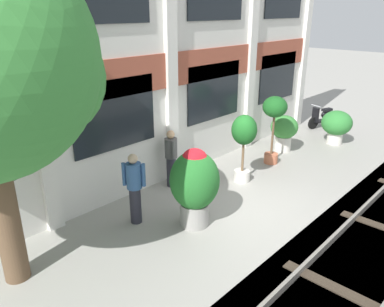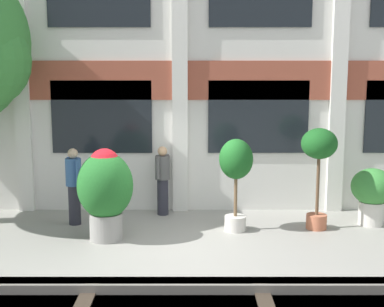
{
  "view_description": "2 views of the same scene",
  "coord_description": "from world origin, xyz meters",
  "px_view_note": "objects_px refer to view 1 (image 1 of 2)",
  "views": [
    {
      "loc": [
        -6.88,
        -4.81,
        4.59
      ],
      "look_at": [
        -0.53,
        1.16,
        1.23
      ],
      "focal_mm": 35.0,
      "sensor_mm": 36.0,
      "label": 1
    },
    {
      "loc": [
        0.28,
        -10.04,
        3.4
      ],
      "look_at": [
        0.25,
        0.85,
        1.64
      ],
      "focal_mm": 50.0,
      "sensor_mm": 36.0,
      "label": 2
    }
  ],
  "objects_px": {
    "potted_plant_terracotta_small": "(244,136)",
    "potted_plant_glazed_jar": "(195,182)",
    "resident_by_doorway": "(134,187)",
    "potted_plant_tall_urn": "(274,115)",
    "potted_plant_ribbed_drum": "(284,130)",
    "resident_watching_tracks": "(171,157)",
    "scooter_near_curb": "(323,117)",
    "potted_plant_stone_basin": "(337,124)"
  },
  "relations": [
    {
      "from": "potted_plant_terracotta_small",
      "to": "potted_plant_glazed_jar",
      "type": "xyz_separation_m",
      "value": [
        -2.62,
        -0.58,
        -0.28
      ]
    },
    {
      "from": "potted_plant_glazed_jar",
      "to": "resident_by_doorway",
      "type": "xyz_separation_m",
      "value": [
        -0.85,
        1.04,
        -0.15
      ]
    },
    {
      "from": "potted_plant_tall_urn",
      "to": "potted_plant_ribbed_drum",
      "type": "bearing_deg",
      "value": 14.15
    },
    {
      "from": "potted_plant_glazed_jar",
      "to": "potted_plant_tall_urn",
      "type": "bearing_deg",
      "value": 9.27
    },
    {
      "from": "potted_plant_terracotta_small",
      "to": "potted_plant_ribbed_drum",
      "type": "bearing_deg",
      "value": 8.49
    },
    {
      "from": "potted_plant_ribbed_drum",
      "to": "potted_plant_glazed_jar",
      "type": "bearing_deg",
      "value": -169.61
    },
    {
      "from": "potted_plant_terracotta_small",
      "to": "potted_plant_tall_urn",
      "type": "bearing_deg",
      "value": 4.24
    },
    {
      "from": "potted_plant_ribbed_drum",
      "to": "potted_plant_tall_urn",
      "type": "bearing_deg",
      "value": -165.85
    },
    {
      "from": "potted_plant_glazed_jar",
      "to": "resident_watching_tracks",
      "type": "height_order",
      "value": "potted_plant_glazed_jar"
    },
    {
      "from": "resident_by_doorway",
      "to": "potted_plant_glazed_jar",
      "type": "bearing_deg",
      "value": 91.96
    },
    {
      "from": "potted_plant_glazed_jar",
      "to": "scooter_near_curb",
      "type": "distance_m",
      "value": 9.29
    },
    {
      "from": "potted_plant_glazed_jar",
      "to": "resident_watching_tracks",
      "type": "xyz_separation_m",
      "value": [
        1.03,
        1.82,
        -0.19
      ]
    },
    {
      "from": "potted_plant_tall_urn",
      "to": "scooter_near_curb",
      "type": "bearing_deg",
      "value": 6.53
    },
    {
      "from": "potted_plant_stone_basin",
      "to": "scooter_near_curb",
      "type": "xyz_separation_m",
      "value": [
        1.62,
        1.25,
        -0.28
      ]
    },
    {
      "from": "potted_plant_ribbed_drum",
      "to": "potted_plant_stone_basin",
      "type": "xyz_separation_m",
      "value": [
        1.93,
        -1.02,
        -0.01
      ]
    },
    {
      "from": "potted_plant_ribbed_drum",
      "to": "scooter_near_curb",
      "type": "bearing_deg",
      "value": 3.72
    },
    {
      "from": "scooter_near_curb",
      "to": "resident_watching_tracks",
      "type": "distance_m",
      "value": 8.18
    },
    {
      "from": "potted_plant_ribbed_drum",
      "to": "resident_by_doorway",
      "type": "height_order",
      "value": "resident_by_doorway"
    },
    {
      "from": "scooter_near_curb",
      "to": "resident_by_doorway",
      "type": "relative_size",
      "value": 0.8
    },
    {
      "from": "potted_plant_ribbed_drum",
      "to": "potted_plant_tall_urn",
      "type": "xyz_separation_m",
      "value": [
        -1.27,
        -0.32,
        0.86
      ]
    },
    {
      "from": "scooter_near_curb",
      "to": "potted_plant_glazed_jar",
      "type": "bearing_deg",
      "value": 25.7
    },
    {
      "from": "resident_by_doorway",
      "to": "potted_plant_tall_urn",
      "type": "bearing_deg",
      "value": 139.11
    },
    {
      "from": "potted_plant_terracotta_small",
      "to": "resident_by_doorway",
      "type": "xyz_separation_m",
      "value": [
        -3.47,
        0.46,
        -0.44
      ]
    },
    {
      "from": "potted_plant_terracotta_small",
      "to": "potted_plant_stone_basin",
      "type": "height_order",
      "value": "potted_plant_terracotta_small"
    },
    {
      "from": "potted_plant_stone_basin",
      "to": "potted_plant_terracotta_small",
      "type": "bearing_deg",
      "value": 173.45
    },
    {
      "from": "potted_plant_terracotta_small",
      "to": "potted_plant_ribbed_drum",
      "type": "height_order",
      "value": "potted_plant_terracotta_small"
    },
    {
      "from": "potted_plant_stone_basin",
      "to": "resident_watching_tracks",
      "type": "bearing_deg",
      "value": 164.52
    },
    {
      "from": "potted_plant_stone_basin",
      "to": "resident_by_doorway",
      "type": "relative_size",
      "value": 0.73
    },
    {
      "from": "potted_plant_glazed_jar",
      "to": "resident_watching_tracks",
      "type": "relative_size",
      "value": 1.14
    },
    {
      "from": "potted_plant_tall_urn",
      "to": "resident_by_doorway",
      "type": "height_order",
      "value": "potted_plant_tall_urn"
    },
    {
      "from": "potted_plant_glazed_jar",
      "to": "potted_plant_tall_urn",
      "type": "distance_m",
      "value": 4.45
    },
    {
      "from": "potted_plant_tall_urn",
      "to": "resident_watching_tracks",
      "type": "relative_size",
      "value": 1.34
    },
    {
      "from": "potted_plant_glazed_jar",
      "to": "resident_by_doorway",
      "type": "distance_m",
      "value": 1.35
    },
    {
      "from": "potted_plant_terracotta_small",
      "to": "resident_by_doorway",
      "type": "distance_m",
      "value": 3.53
    },
    {
      "from": "resident_watching_tracks",
      "to": "potted_plant_ribbed_drum",
      "type": "bearing_deg",
      "value": 16.87
    },
    {
      "from": "resident_by_doorway",
      "to": "resident_watching_tracks",
      "type": "xyz_separation_m",
      "value": [
        1.88,
        0.78,
        -0.04
      ]
    },
    {
      "from": "potted_plant_tall_urn",
      "to": "resident_watching_tracks",
      "type": "xyz_separation_m",
      "value": [
        -3.33,
        1.11,
        -0.73
      ]
    },
    {
      "from": "resident_by_doorway",
      "to": "potted_plant_ribbed_drum",
      "type": "bearing_deg",
      "value": 142.65
    },
    {
      "from": "potted_plant_stone_basin",
      "to": "scooter_near_curb",
      "type": "relative_size",
      "value": 0.91
    },
    {
      "from": "scooter_near_curb",
      "to": "resident_by_doorway",
      "type": "xyz_separation_m",
      "value": [
        -10.03,
        -0.22,
        0.47
      ]
    },
    {
      "from": "potted_plant_ribbed_drum",
      "to": "potted_plant_stone_basin",
      "type": "bearing_deg",
      "value": -27.79
    },
    {
      "from": "potted_plant_terracotta_small",
      "to": "potted_plant_tall_urn",
      "type": "relative_size",
      "value": 0.9
    }
  ]
}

